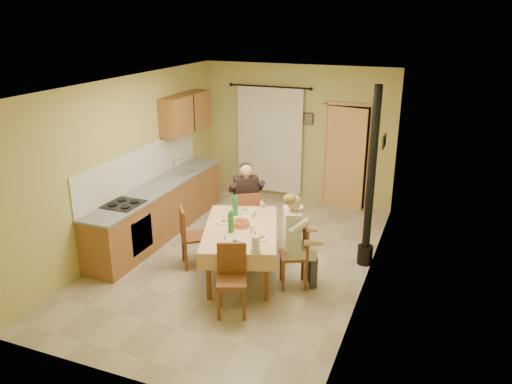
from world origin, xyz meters
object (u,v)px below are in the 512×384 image
at_px(dining_table, 241,251).
at_px(chair_right, 294,267).
at_px(man_right, 294,230).
at_px(chair_far, 247,227).
at_px(chair_near, 232,293).
at_px(chair_left, 195,248).
at_px(man_far, 246,195).
at_px(stove_flue, 369,203).

xyz_separation_m(dining_table, chair_right, (0.85, -0.05, -0.09)).
relative_size(dining_table, man_right, 1.45).
distance_m(chair_far, chair_right, 1.58).
height_order(chair_near, chair_left, chair_left).
bearing_deg(dining_table, chair_near, -92.67).
xyz_separation_m(dining_table, chair_near, (0.30, -1.02, -0.09)).
bearing_deg(dining_table, chair_far, 88.62).
height_order(man_far, stove_flue, stove_flue).
height_order(chair_right, chair_left, chair_left).
relative_size(man_far, stove_flue, 0.50).
xyz_separation_m(chair_right, chair_left, (-1.64, 0.04, 0.00)).
xyz_separation_m(chair_right, man_right, (-0.01, -0.01, 0.59)).
height_order(chair_left, stove_flue, stove_flue).
bearing_deg(dining_table, stove_flue, 11.52).
bearing_deg(chair_near, man_right, -141.26).
bearing_deg(man_right, man_far, 23.09).
height_order(chair_far, chair_left, chair_left).
bearing_deg(chair_right, stove_flue, -62.82).
bearing_deg(stove_flue, chair_far, 179.98).
bearing_deg(stove_flue, chair_near, -124.39).
height_order(chair_right, man_far, man_far).
bearing_deg(chair_right, dining_table, 62.22).
distance_m(chair_right, man_right, 0.59).
distance_m(chair_near, chair_right, 1.11).
height_order(dining_table, man_far, man_far).
bearing_deg(chair_right, man_far, 23.50).
bearing_deg(chair_left, chair_near, 10.09).
bearing_deg(chair_left, man_far, 119.16).
height_order(chair_left, man_right, man_right).
bearing_deg(chair_near, chair_far, -94.84).
xyz_separation_m(chair_right, man_far, (-1.19, 1.07, 0.59)).
relative_size(chair_right, stove_flue, 0.33).
relative_size(dining_table, chair_far, 2.10).
relative_size(chair_right, man_far, 0.67).
bearing_deg(man_far, man_right, -75.20).
height_order(chair_near, man_far, man_far).
relative_size(chair_near, stove_flue, 0.34).
bearing_deg(chair_right, man_right, 90.00).
relative_size(dining_table, man_far, 1.45).
bearing_deg(chair_right, chair_left, 64.20).
bearing_deg(man_far, dining_table, -104.63).
relative_size(chair_far, chair_left, 0.99).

